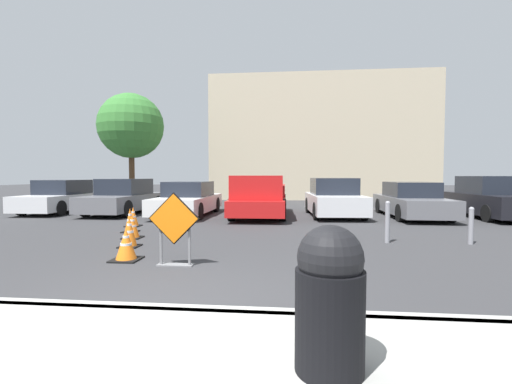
# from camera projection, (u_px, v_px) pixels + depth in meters

# --- Properties ---
(ground_plane) EXTENTS (96.00, 96.00, 0.00)m
(ground_plane) POSITION_uv_depth(u_px,v_px,m) (250.00, 216.00, 13.79)
(ground_plane) COLOR #333335
(sidewalk_strip) EXTENTS (22.34, 2.29, 0.14)m
(sidewalk_strip) POSITION_uv_depth(u_px,v_px,m) (92.00, 370.00, 2.71)
(sidewalk_strip) COLOR #999993
(sidewalk_strip) RESTS_ON ground_plane
(curb_lip) EXTENTS (22.34, 0.20, 0.14)m
(curb_lip) POSITION_uv_depth(u_px,v_px,m) (150.00, 312.00, 3.85)
(curb_lip) COLOR #999993
(curb_lip) RESTS_ON ground_plane
(road_closed_sign) EXTENTS (0.93, 0.20, 1.32)m
(road_closed_sign) POSITION_uv_depth(u_px,v_px,m) (174.00, 226.00, 6.05)
(road_closed_sign) COLOR black
(road_closed_sign) RESTS_ON ground_plane
(traffic_cone_nearest) EXTENTS (0.52, 0.52, 0.61)m
(traffic_cone_nearest) POSITION_uv_depth(u_px,v_px,m) (126.00, 245.00, 6.49)
(traffic_cone_nearest) COLOR black
(traffic_cone_nearest) RESTS_ON ground_plane
(traffic_cone_second) EXTENTS (0.43, 0.43, 0.69)m
(traffic_cone_second) POSITION_uv_depth(u_px,v_px,m) (130.00, 232.00, 7.71)
(traffic_cone_second) COLOR black
(traffic_cone_second) RESTS_ON ground_plane
(traffic_cone_third) EXTENTS (0.45, 0.45, 0.63)m
(traffic_cone_third) POSITION_uv_depth(u_px,v_px,m) (133.00, 226.00, 8.80)
(traffic_cone_third) COLOR black
(traffic_cone_third) RESTS_ON ground_plane
(traffic_cone_fourth) EXTENTS (0.41, 0.41, 0.69)m
(traffic_cone_fourth) POSITION_uv_depth(u_px,v_px,m) (130.00, 221.00, 9.73)
(traffic_cone_fourth) COLOR black
(traffic_cone_fourth) RESTS_ON ground_plane
(traffic_cone_fifth) EXTENTS (0.44, 0.44, 0.62)m
(traffic_cone_fifth) POSITION_uv_depth(u_px,v_px,m) (133.00, 217.00, 10.86)
(traffic_cone_fifth) COLOR black
(traffic_cone_fifth) RESTS_ON ground_plane
(parked_car_nearest) EXTENTS (1.87, 4.39, 1.43)m
(parked_car_nearest) POSITION_uv_depth(u_px,v_px,m) (63.00, 197.00, 15.13)
(parked_car_nearest) COLOR silver
(parked_car_nearest) RESTS_ON ground_plane
(parked_car_second) EXTENTS (1.98, 4.58, 1.48)m
(parked_car_second) POSITION_uv_depth(u_px,v_px,m) (124.00, 197.00, 14.67)
(parked_car_second) COLOR slate
(parked_car_second) RESTS_ON ground_plane
(parked_car_third) EXTENTS (1.90, 4.70, 1.37)m
(parked_car_third) POSITION_uv_depth(u_px,v_px,m) (188.00, 200.00, 13.99)
(parked_car_third) COLOR white
(parked_car_third) RESTS_ON ground_plane
(pickup_truck) EXTENTS (2.13, 5.36, 1.62)m
(pickup_truck) POSITION_uv_depth(u_px,v_px,m) (259.00, 198.00, 13.39)
(pickup_truck) COLOR red
(pickup_truck) RESTS_ON ground_plane
(parked_car_fourth) EXTENTS (2.10, 4.13, 1.52)m
(parked_car_fourth) POSITION_uv_depth(u_px,v_px,m) (334.00, 199.00, 13.63)
(parked_car_fourth) COLOR silver
(parked_car_fourth) RESTS_ON ground_plane
(parked_car_fifth) EXTENTS (1.90, 4.64, 1.36)m
(parked_car_fifth) POSITION_uv_depth(u_px,v_px,m) (411.00, 201.00, 13.28)
(parked_car_fifth) COLOR slate
(parked_car_fifth) RESTS_ON ground_plane
(parked_car_sixth) EXTENTS (1.81, 4.45, 1.60)m
(parked_car_sixth) POSITION_uv_depth(u_px,v_px,m) (489.00, 199.00, 13.13)
(parked_car_sixth) COLOR black
(parked_car_sixth) RESTS_ON ground_plane
(trash_bin) EXTENTS (0.52, 0.52, 1.10)m
(trash_bin) POSITION_uv_depth(u_px,v_px,m) (330.00, 298.00, 2.55)
(trash_bin) COLOR black
(trash_bin) RESTS_ON sidewalk_strip
(bollard_nearest) EXTENTS (0.12, 0.12, 1.01)m
(bollard_nearest) POSITION_uv_depth(u_px,v_px,m) (387.00, 221.00, 8.18)
(bollard_nearest) COLOR gray
(bollard_nearest) RESTS_ON ground_plane
(bollard_second) EXTENTS (0.12, 0.12, 0.88)m
(bollard_second) POSITION_uv_depth(u_px,v_px,m) (471.00, 224.00, 8.00)
(bollard_second) COLOR gray
(bollard_second) RESTS_ON ground_plane
(building_facade_backdrop) EXTENTS (14.99, 5.00, 8.34)m
(building_facade_backdrop) POSITION_uv_depth(u_px,v_px,m) (319.00, 140.00, 24.50)
(building_facade_backdrop) COLOR beige
(building_facade_backdrop) RESTS_ON ground_plane
(street_tree_behind_lot) EXTENTS (3.75, 3.75, 6.39)m
(street_tree_behind_lot) POSITION_uv_depth(u_px,v_px,m) (131.00, 126.00, 19.96)
(street_tree_behind_lot) COLOR #513823
(street_tree_behind_lot) RESTS_ON ground_plane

